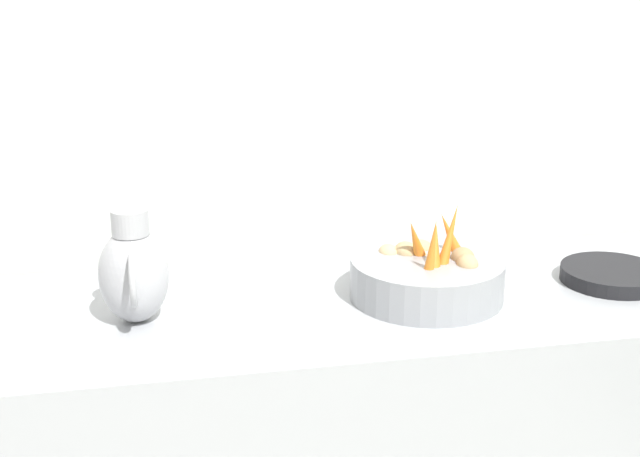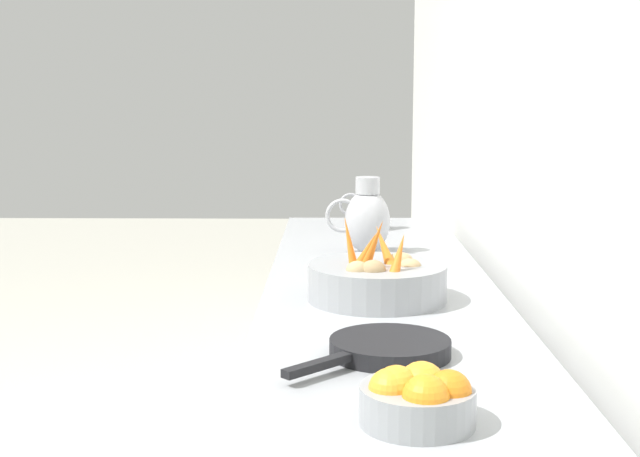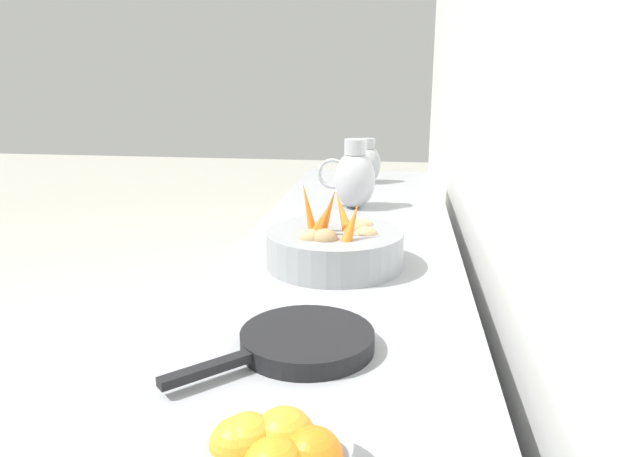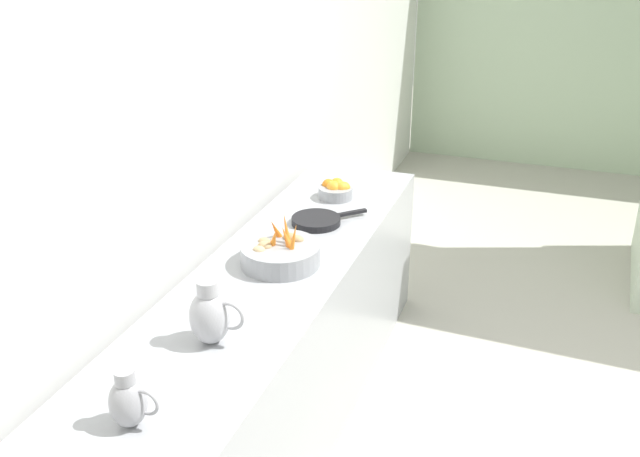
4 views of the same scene
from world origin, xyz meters
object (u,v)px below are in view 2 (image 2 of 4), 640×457
Objects in this scene: metal_pitcher_tall at (366,219)px; skillet_on_counter at (388,348)px; orange_bowl at (417,398)px; metal_pitcher_short at (367,207)px; vegetable_colander at (378,280)px.

skillet_on_counter is at bearing 90.17° from metal_pitcher_tall.
metal_pitcher_short reaches higher than orange_bowl.
metal_pitcher_short is (-0.02, -0.50, -0.02)m from metal_pitcher_tall.
vegetable_colander is at bearing 89.32° from metal_pitcher_short.
metal_pitcher_tall is 1.27× the size of metal_pitcher_short.
metal_pitcher_tall reaches higher than orange_bowl.
metal_pitcher_short is at bearing -90.68° from vegetable_colander.
skillet_on_counter is at bearing 89.83° from vegetable_colander.
orange_bowl is at bearing 91.51° from vegetable_colander.
metal_pitcher_tall is (0.03, -1.51, 0.07)m from orange_bowl.
vegetable_colander is 1.16m from metal_pitcher_short.
vegetable_colander is at bearing 90.42° from metal_pitcher_tall.
metal_pitcher_tall is 0.76× the size of skillet_on_counter.
metal_pitcher_tall is at bearing -89.58° from vegetable_colander.
skillet_on_counter is at bearing -86.35° from orange_bowl.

